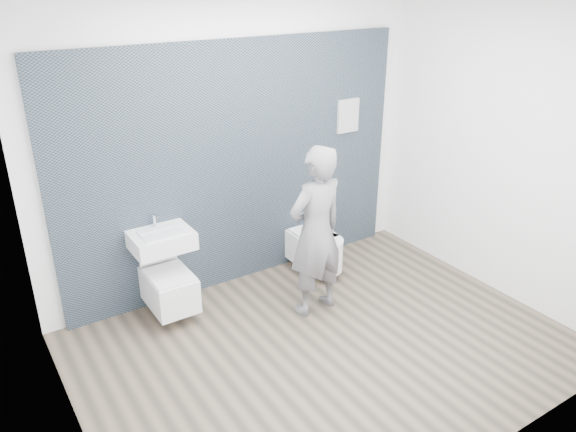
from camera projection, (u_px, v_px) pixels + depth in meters
ground at (326, 347)px, 4.79m from camera, size 4.00×4.00×0.00m
room_shell at (333, 151)px, 4.09m from camera, size 4.00×4.00×4.00m
tile_wall at (243, 275)px, 5.92m from camera, size 3.60×0.06×2.40m
washbasin at (162, 240)px, 4.98m from camera, size 0.53×0.40×0.40m
toilet_square at (169, 287)px, 5.11m from camera, size 0.38×0.55×0.72m
toilet_rounded at (317, 250)px, 5.89m from camera, size 0.39×0.65×0.35m
info_placard at (342, 246)px, 6.53m from camera, size 0.27×0.03×0.35m
visitor at (316, 232)px, 5.01m from camera, size 0.62×0.44×1.61m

